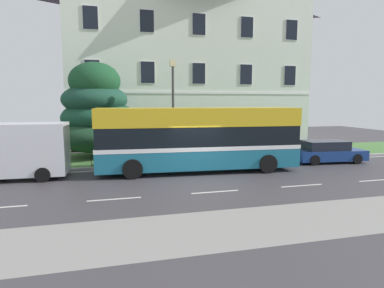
{
  "coord_description": "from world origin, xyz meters",
  "views": [
    {
      "loc": [
        -4.18,
        -14.14,
        3.66
      ],
      "look_at": [
        0.56,
        4.1,
        1.21
      ],
      "focal_mm": 30.68,
      "sensor_mm": 36.0,
      "label": 1
    }
  ],
  "objects": [
    {
      "name": "white_panel_van",
      "position": [
        -8.51,
        2.78,
        1.35
      ],
      "size": [
        5.44,
        2.33,
        2.64
      ],
      "rotation": [
        0.0,
        0.0,
        3.11
      ],
      "color": "silver",
      "rests_on": "ground_plane"
    },
    {
      "name": "georgian_townhouse",
      "position": [
        2.83,
        15.87,
        7.22
      ],
      "size": [
        20.15,
        10.35,
        14.12
      ],
      "color": "silver",
      "rests_on": "ground_plane"
    },
    {
      "name": "parked_hatchback_00",
      "position": [
        8.7,
        2.83,
        0.64
      ],
      "size": [
        4.38,
        2.19,
        1.31
      ],
      "rotation": [
        0.0,
        0.0,
        -0.09
      ],
      "color": "navy",
      "rests_on": "ground_plane"
    },
    {
      "name": "street_lamp_post",
      "position": [
        -0.34,
        5.08,
        3.56
      ],
      "size": [
        0.36,
        0.24,
        5.93
      ],
      "color": "#333338",
      "rests_on": "ground_plane"
    },
    {
      "name": "single_decker_bus",
      "position": [
        0.43,
        2.31,
        1.75
      ],
      "size": [
        10.56,
        3.14,
        3.34
      ],
      "rotation": [
        0.0,
        0.0,
        -0.06
      ],
      "color": "#1C6884",
      "rests_on": "ground_plane"
    },
    {
      "name": "evergreen_tree",
      "position": [
        -4.82,
        7.71,
        2.9
      ],
      "size": [
        5.06,
        5.13,
        5.99
      ],
      "color": "#423328",
      "rests_on": "ground_plane"
    },
    {
      "name": "iron_verge_railing",
      "position": [
        2.83,
        4.4,
        0.62
      ],
      "size": [
        15.84,
        0.04,
        0.97
      ],
      "color": "black",
      "rests_on": "ground_plane"
    },
    {
      "name": "ground_plane",
      "position": [
        0.0,
        1.04,
        -0.02
      ],
      "size": [
        60.0,
        56.0,
        0.18
      ],
      "color": "#403D42"
    },
    {
      "name": "litter_bin",
      "position": [
        7.92,
        5.09,
        0.71
      ],
      "size": [
        0.46,
        0.46,
        1.17
      ],
      "color": "black",
      "rests_on": "ground_plane"
    }
  ]
}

